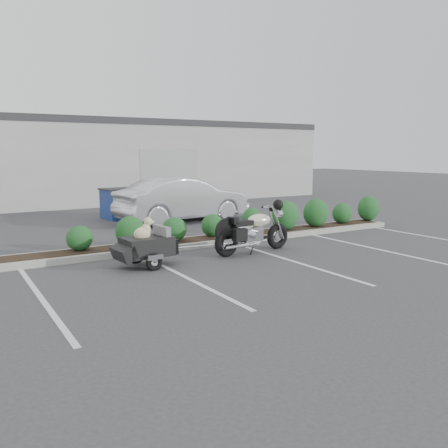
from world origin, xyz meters
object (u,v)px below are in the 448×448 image
motorcycle (253,232)px  dumpster (126,203)px  pet_trailer (146,246)px  sedan (183,199)px

motorcycle → dumpster: 7.58m
pet_trailer → sedan: (3.67, 5.63, 0.33)m
pet_trailer → sedan: 6.73m
pet_trailer → sedan: sedan is taller
motorcycle → sedan: size_ratio=0.48×
motorcycle → sedan: sedan is taller
pet_trailer → dumpster: bearing=68.4°
motorcycle → sedan: bearing=76.0°
motorcycle → dumpster: motorcycle is taller
pet_trailer → sedan: size_ratio=0.38×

